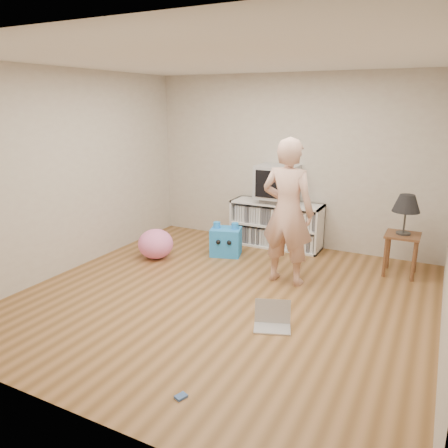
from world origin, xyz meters
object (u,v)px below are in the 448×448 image
at_px(plush_blue, 226,241).
at_px(plush_pink, 156,244).
at_px(table_lamp, 407,204).
at_px(person, 288,212).
at_px(dvd_deck, 277,200).
at_px(side_table, 402,244).
at_px(media_unit, 277,224).
at_px(crt_tv, 278,182).
at_px(laptop, 272,320).

distance_m(plush_blue, plush_pink, 1.02).
xyz_separation_m(table_lamp, person, (-1.25, -0.90, -0.04)).
bearing_deg(plush_pink, dvd_deck, 44.00).
bearing_deg(side_table, media_unit, 168.24).
relative_size(dvd_deck, table_lamp, 0.87).
relative_size(media_unit, crt_tv, 2.33).
xyz_separation_m(media_unit, side_table, (1.85, -0.39, 0.07)).
distance_m(side_table, laptop, 2.29).
xyz_separation_m(table_lamp, plush_blue, (-2.36, -0.35, -0.73)).
bearing_deg(plush_pink, table_lamp, 16.23).
height_order(crt_tv, plush_blue, crt_tv).
distance_m(crt_tv, person, 1.40).
xyz_separation_m(dvd_deck, plush_pink, (-1.35, -1.30, -0.52)).
xyz_separation_m(person, plush_blue, (-1.11, 0.54, -0.69)).
xyz_separation_m(crt_tv, table_lamp, (1.85, -0.37, -0.08)).
distance_m(media_unit, laptop, 2.59).
bearing_deg(laptop, side_table, 44.14).
bearing_deg(person, crt_tv, -61.40).
xyz_separation_m(crt_tv, plush_blue, (-0.51, -0.72, -0.81)).
height_order(laptop, plush_pink, plush_pink).
bearing_deg(crt_tv, side_table, -11.20).
relative_size(table_lamp, laptop, 1.17).
distance_m(dvd_deck, crt_tv, 0.29).
distance_m(side_table, person, 1.61).
height_order(dvd_deck, person, person).
relative_size(side_table, plush_blue, 1.09).
bearing_deg(crt_tv, person, -64.64).
bearing_deg(dvd_deck, plush_pink, -136.00).
bearing_deg(table_lamp, laptop, -115.78).
bearing_deg(person, dvd_deck, -61.46).
xyz_separation_m(media_unit, plush_pink, (-1.35, -1.32, -0.14)).
distance_m(dvd_deck, table_lamp, 1.90).
xyz_separation_m(plush_blue, plush_pink, (-0.84, -0.58, 0.00)).
xyz_separation_m(person, plush_pink, (-1.95, -0.04, -0.68)).
bearing_deg(crt_tv, plush_blue, -125.25).
relative_size(person, plush_pink, 3.57).
bearing_deg(plush_blue, laptop, -66.91).
relative_size(table_lamp, person, 0.29).
bearing_deg(table_lamp, media_unit, 168.24).
height_order(table_lamp, laptop, table_lamp).
bearing_deg(dvd_deck, crt_tv, -90.00).
bearing_deg(crt_tv, table_lamp, -11.20).
bearing_deg(table_lamp, crt_tv, 168.80).
bearing_deg(laptop, crt_tv, 89.74).
distance_m(dvd_deck, side_table, 1.92).
bearing_deg(dvd_deck, table_lamp, -11.30).
xyz_separation_m(crt_tv, laptop, (0.87, -2.41, -0.95)).
bearing_deg(media_unit, side_table, -11.76).
height_order(dvd_deck, crt_tv, crt_tv).
relative_size(media_unit, laptop, 3.19).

